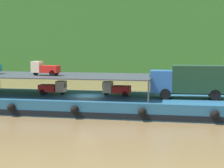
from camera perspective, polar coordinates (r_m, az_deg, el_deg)
ground_plane at (r=37.05m, az=-3.85°, el=-4.08°), size 400.00×400.00×0.00m
cargo_barge at (r=36.89m, az=-3.87°, el=-2.94°), size 29.78×8.79×1.50m
covered_lorry at (r=35.37m, az=11.81°, el=0.55°), size 7.93×2.57×3.10m
cargo_rack at (r=37.74m, az=-9.48°, el=1.30°), size 20.58×7.40×2.00m
mini_truck_lower_aft at (r=37.95m, az=-9.02°, el=-0.55°), size 2.74×1.21×1.38m
mini_truck_lower_mid at (r=36.62m, az=0.64°, el=-0.72°), size 2.75×1.21×1.38m
mini_truck_upper_mid at (r=37.08m, az=-10.26°, el=2.37°), size 2.78×1.28×1.38m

